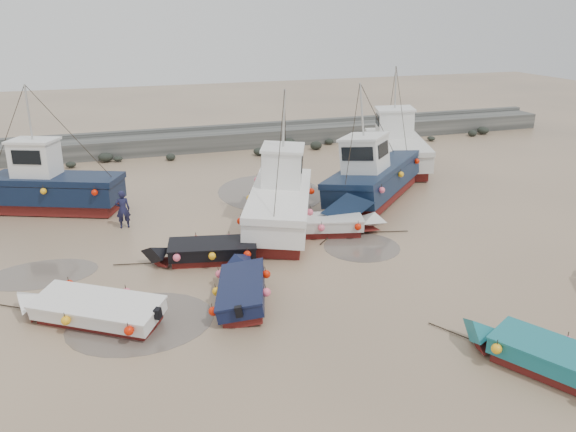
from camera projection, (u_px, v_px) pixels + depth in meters
The scene contains 16 objects.
ground at pixel (264, 286), 20.58m from camera, with size 120.00×120.00×0.00m, color tan.
seawall at pixel (180, 143), 39.97m from camera, with size 60.00×4.92×1.50m.
puddle_a at pixel (141, 322), 18.23m from camera, with size 4.74×4.74×0.01m, color #60554C.
puddle_b at pixel (362, 247), 24.00m from camera, with size 3.28×3.28×0.01m, color #60554C.
puddle_c at pixel (42, 274), 21.52m from camera, with size 4.15×4.15×0.01m, color #60554C.
puddle_d at pixel (270, 192), 31.17m from camera, with size 5.76×5.76×0.01m, color #60554C.
dinghy_0 at pixel (89, 306), 18.14m from camera, with size 5.84×4.29×1.43m.
dinghy_1 at pixel (245, 284), 19.53m from camera, with size 2.73×5.65×1.43m.
dinghy_2 at pixel (542, 352), 15.70m from camera, with size 3.42×5.25×1.43m.
dinghy_4 at pixel (203, 249), 22.40m from camera, with size 5.70×2.35×1.43m.
dinghy_5 at pixel (336, 222), 25.19m from camera, with size 5.27×2.47×1.43m.
cabin_boat_0 at pixel (44, 185), 27.81m from camera, with size 9.20×4.99×6.22m.
cabin_boat_1 at pixel (280, 197), 26.17m from camera, with size 5.67×10.49×6.22m.
cabin_boat_2 at pixel (372, 179), 28.98m from camera, with size 8.82×8.58×6.22m.
cabin_boat_3 at pixel (396, 145), 36.21m from camera, with size 5.76×10.58×6.22m.
person at pixel (125, 227), 26.14m from camera, with size 0.66×0.43×1.80m, color #181936.
Camera 1 is at (-4.93, -17.76, 9.55)m, focal length 35.00 mm.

